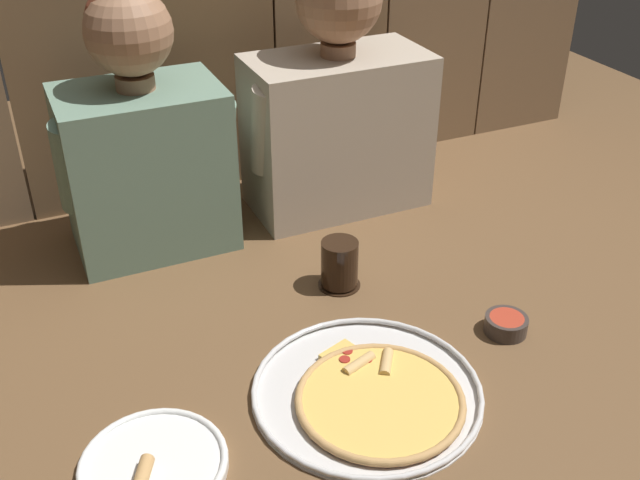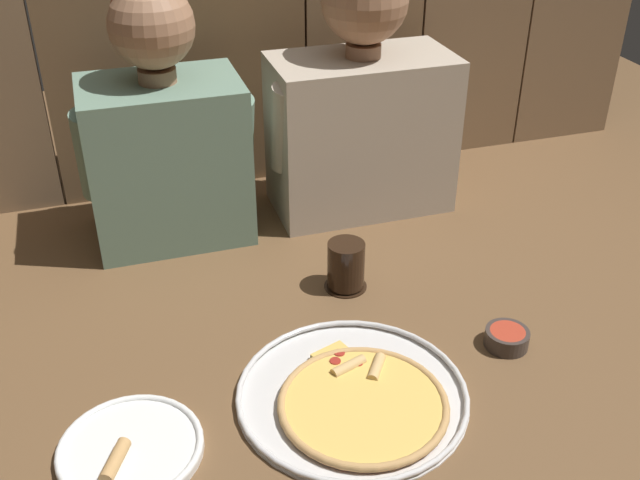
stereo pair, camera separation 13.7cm
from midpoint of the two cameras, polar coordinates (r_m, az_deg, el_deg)
ground_plane at (r=1.40m, az=4.32°, el=-8.41°), size 3.20×3.20×0.00m
pizza_tray at (r=1.29m, az=5.92°, el=-11.98°), size 0.40×0.40×0.03m
dinner_plate at (r=1.23m, az=-11.14°, el=-15.48°), size 0.23×0.23×0.03m
drinking_glass at (r=1.53m, az=4.55°, el=-2.08°), size 0.09×0.09×0.10m
dipping_bowl at (r=1.45m, az=16.75°, el=-7.23°), size 0.08×0.08×0.03m
diner_left at (r=1.65m, az=-9.54°, el=8.28°), size 0.38×0.24×0.57m
diner_right at (r=1.76m, az=5.47°, el=10.51°), size 0.45×0.22×0.60m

